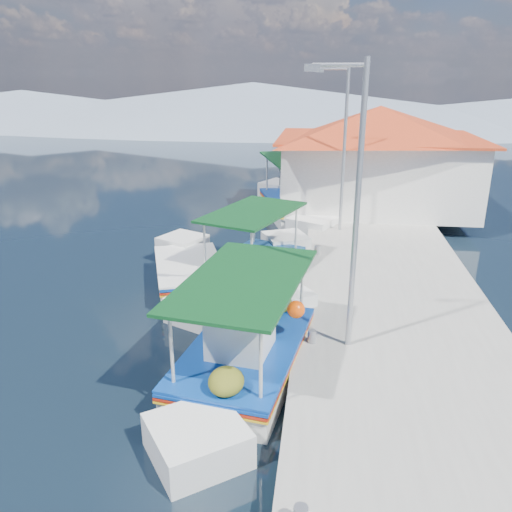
# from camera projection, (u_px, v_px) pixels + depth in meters

# --- Properties ---
(ground) EXTENTS (160.00, 160.00, 0.00)m
(ground) POSITION_uv_depth(u_px,v_px,m) (118.00, 400.00, 10.31)
(ground) COLOR black
(ground) RESTS_ON ground
(quay) EXTENTS (5.00, 44.00, 0.50)m
(quay) POSITION_uv_depth(u_px,v_px,m) (387.00, 288.00, 15.09)
(quay) COLOR #A5A39A
(quay) RESTS_ON ground
(bollards) EXTENTS (0.20, 17.20, 0.30)m
(bollards) POSITION_uv_depth(u_px,v_px,m) (315.00, 281.00, 14.52)
(bollards) COLOR #A5A8AD
(bollards) RESTS_ON quay
(main_caique) EXTENTS (2.97, 7.53, 2.51)m
(main_caique) POSITION_uv_depth(u_px,v_px,m) (245.00, 352.00, 11.16)
(main_caique) COLOR white
(main_caique) RESTS_ON ground
(caique_green_canopy) EXTENTS (3.50, 6.32, 2.52)m
(caique_green_canopy) POSITION_uv_depth(u_px,v_px,m) (252.00, 268.00, 16.24)
(caique_green_canopy) COLOR white
(caique_green_canopy) RESTS_ON ground
(caique_blue_hull) EXTENTS (3.36, 6.14, 1.16)m
(caique_blue_hull) POSITION_uv_depth(u_px,v_px,m) (191.00, 276.00, 15.78)
(caique_blue_hull) COLOR white
(caique_blue_hull) RESTS_ON ground
(caique_far) EXTENTS (4.12, 8.03, 2.95)m
(caique_far) POSITION_uv_depth(u_px,v_px,m) (296.00, 204.00, 23.45)
(caique_far) COLOR white
(caique_far) RESTS_ON ground
(harbor_building) EXTENTS (10.49, 10.49, 4.40)m
(harbor_building) POSITION_uv_depth(u_px,v_px,m) (377.00, 156.00, 22.61)
(harbor_building) COLOR white
(harbor_building) RESTS_ON quay
(lamp_post_near) EXTENTS (1.21, 0.14, 6.00)m
(lamp_post_near) POSITION_uv_depth(u_px,v_px,m) (353.00, 197.00, 10.32)
(lamp_post_near) COLOR #A5A8AD
(lamp_post_near) RESTS_ON quay
(lamp_post_far) EXTENTS (1.21, 0.14, 6.00)m
(lamp_post_far) POSITION_uv_depth(u_px,v_px,m) (342.00, 141.00, 18.72)
(lamp_post_far) COLOR #A5A8AD
(lamp_post_far) RESTS_ON quay
(mountain_ridge) EXTENTS (171.40, 96.00, 5.50)m
(mountain_ridge) POSITION_uv_depth(u_px,v_px,m) (349.00, 110.00, 61.09)
(mountain_ridge) COLOR gray
(mountain_ridge) RESTS_ON ground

